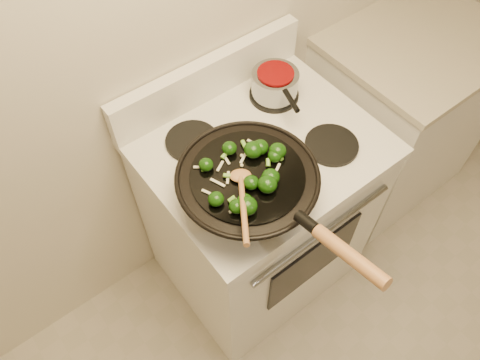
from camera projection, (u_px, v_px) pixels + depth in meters
stove at (257, 213)px, 1.94m from camera, size 0.78×0.67×1.08m
counter_unit at (396, 116)px, 2.28m from camera, size 0.77×0.62×0.91m
wok at (248, 187)px, 1.37m from camera, size 0.42×0.70×0.24m
stirfry at (252, 174)px, 1.31m from camera, size 0.29×0.24×0.05m
wooden_spoon at (242, 194)px, 1.25m from camera, size 0.19×0.25×0.08m
saucepan at (275, 84)px, 1.65m from camera, size 0.17×0.26×0.10m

